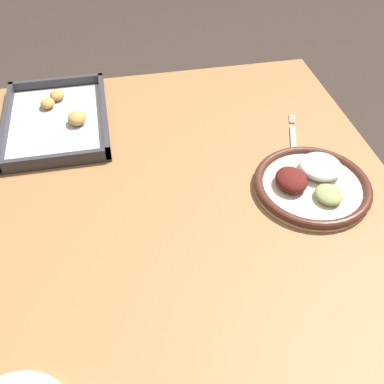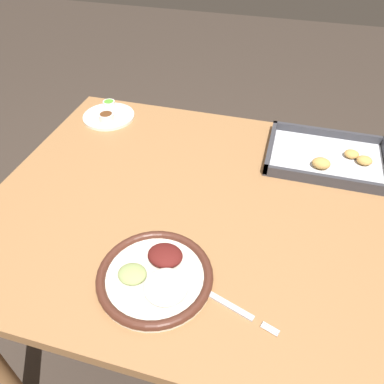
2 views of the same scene
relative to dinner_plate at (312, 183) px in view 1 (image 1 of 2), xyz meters
The scene contains 5 objects.
ground_plane 0.79m from the dinner_plate, 87.51° to the left, with size 8.00×8.00×0.00m, color #382D26.
dining_table 0.28m from the dinner_plate, 87.51° to the left, with size 1.05×0.88×0.74m.
dinner_plate is the anchor object (origin of this frame).
fork 0.16m from the dinner_plate, ahead, with size 0.19×0.08×0.00m.
baking_tray 0.63m from the dinner_plate, 56.87° to the left, with size 0.34×0.25×0.04m.
Camera 1 is at (-0.63, 0.12, 1.39)m, focal length 42.00 mm.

